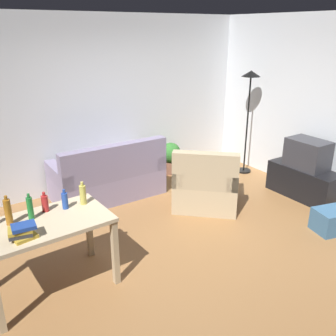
{
  "coord_description": "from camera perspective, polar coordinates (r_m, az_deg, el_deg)",
  "views": [
    {
      "loc": [
        -2.39,
        -3.26,
        2.47
      ],
      "look_at": [
        0.1,
        0.5,
        0.75
      ],
      "focal_mm": 39.28,
      "sensor_mm": 36.0,
      "label": 1
    }
  ],
  "objects": [
    {
      "name": "torchiere_lamp",
      "position": [
        6.54,
        12.53,
        11.09
      ],
      "size": [
        0.32,
        0.32,
        1.81
      ],
      "color": "black",
      "rests_on": "ground_plane"
    },
    {
      "name": "couch",
      "position": [
        5.72,
        -9.15,
        -1.62
      ],
      "size": [
        1.64,
        0.84,
        0.92
      ],
      "rotation": [
        0.0,
        0.0,
        3.14
      ],
      "color": "gray",
      "rests_on": "ground_plane"
    },
    {
      "name": "potted_plant",
      "position": [
        6.58,
        0.41,
        1.9
      ],
      "size": [
        0.36,
        0.36,
        0.57
      ],
      "color": "brown",
      "rests_on": "ground_plane"
    },
    {
      "name": "wall_right",
      "position": [
        6.07,
        23.17,
        8.57
      ],
      "size": [
        0.1,
        4.4,
        2.7
      ],
      "primitive_type": "cube",
      "color": "silver",
      "rests_on": "ground_plane"
    },
    {
      "name": "tv_stand",
      "position": [
        6.06,
        20.28,
        -2.07
      ],
      "size": [
        0.44,
        1.1,
        0.48
      ],
      "rotation": [
        0.0,
        0.0,
        1.57
      ],
      "color": "black",
      "rests_on": "ground_plane"
    },
    {
      "name": "tv",
      "position": [
        5.91,
        20.85,
        2.05
      ],
      "size": [
        0.41,
        0.6,
        0.44
      ],
      "rotation": [
        0.0,
        0.0,
        1.57
      ],
      "color": "#2D2D33",
      "rests_on": "tv_stand"
    },
    {
      "name": "book_stack",
      "position": [
        3.47,
        -21.71,
        -9.16
      ],
      "size": [
        0.25,
        0.21,
        0.13
      ],
      "color": "#B7932D",
      "rests_on": "desk"
    },
    {
      "name": "storage_box",
      "position": [
        5.25,
        24.24,
        -7.39
      ],
      "size": [
        0.55,
        0.45,
        0.3
      ],
      "primitive_type": "cube",
      "rotation": [
        0.0,
        0.0,
        -0.25
      ],
      "color": "#386084",
      "rests_on": "ground_plane"
    },
    {
      "name": "bottle_blue",
      "position": [
        3.85,
        -15.71,
        -4.86
      ],
      "size": [
        0.06,
        0.06,
        0.21
      ],
      "color": "#2347A3",
      "rests_on": "desk"
    },
    {
      "name": "bottle_amber",
      "position": [
        3.71,
        -23.56,
        -6.25
      ],
      "size": [
        0.06,
        0.06,
        0.29
      ],
      "color": "#9E6019",
      "rests_on": "desk"
    },
    {
      "name": "bottle_squat",
      "position": [
        3.9,
        -13.07,
        -4.01
      ],
      "size": [
        0.07,
        0.07,
        0.25
      ],
      "color": "#BCB24C",
      "rests_on": "desk"
    },
    {
      "name": "bottle_red",
      "position": [
        3.86,
        -18.55,
        -5.19
      ],
      "size": [
        0.07,
        0.07,
        0.21
      ],
      "color": "#AD2323",
      "rests_on": "desk"
    },
    {
      "name": "armchair",
      "position": [
        5.39,
        5.91,
        -2.77
      ],
      "size": [
        1.23,
        1.23,
        0.92
      ],
      "rotation": [
        0.0,
        0.0,
        2.39
      ],
      "color": "tan",
      "rests_on": "ground_plane"
    },
    {
      "name": "ground_plane",
      "position": [
        4.75,
        2.37,
        -10.67
      ],
      "size": [
        5.2,
        4.4,
        0.02
      ],
      "primitive_type": "cube",
      "color": "olive"
    },
    {
      "name": "bottle_green",
      "position": [
        3.74,
        -20.61,
        -5.82
      ],
      "size": [
        0.06,
        0.06,
        0.26
      ],
      "color": "#1E722D",
      "rests_on": "desk"
    },
    {
      "name": "desk",
      "position": [
        3.75,
        -18.37,
        -9.35
      ],
      "size": [
        1.23,
        0.75,
        0.76
      ],
      "rotation": [
        0.0,
        0.0,
        0.05
      ],
      "color": "#C6B28E",
      "rests_on": "ground_plane"
    },
    {
      "name": "wall_rear",
      "position": [
        6.07,
        -9.84,
        9.93
      ],
      "size": [
        5.2,
        0.1,
        2.7
      ],
      "primitive_type": "cube",
      "color": "silver",
      "rests_on": "ground_plane"
    }
  ]
}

